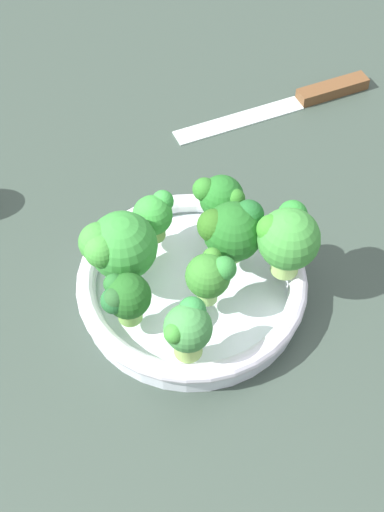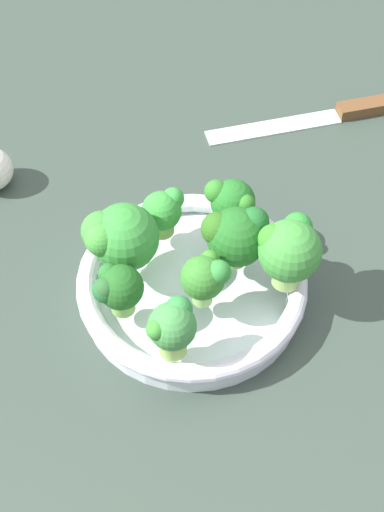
{
  "view_description": "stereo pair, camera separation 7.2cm",
  "coord_description": "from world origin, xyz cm",
  "px_view_note": "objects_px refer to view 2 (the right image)",
  "views": [
    {
      "loc": [
        38.7,
        -26.37,
        62.93
      ],
      "look_at": [
        0.01,
        -3.05,
        6.55
      ],
      "focal_mm": 52.95,
      "sensor_mm": 36.0,
      "label": 1
    },
    {
      "loc": [
        41.92,
        -19.92,
        62.93
      ],
      "look_at": [
        0.01,
        -3.05,
        6.55
      ],
      "focal_mm": 52.95,
      "sensor_mm": 36.0,
      "label": 2
    }
  ],
  "objects_px": {
    "broccoli_floret_4": "(289,248)",
    "broccoli_floret_7": "(172,326)",
    "broccoli_floret_3": "(237,237)",
    "broccoli_floret_0": "(119,237)",
    "broccoli_floret_6": "(163,211)",
    "broccoli_floret_2": "(232,202)",
    "bowl": "(192,285)",
    "knife": "(339,113)",
    "broccoli_floret_1": "(205,277)",
    "broccoli_floret_5": "(117,288)"
  },
  "relations": [
    {
      "from": "broccoli_floret_0",
      "to": "knife",
      "type": "xyz_separation_m",
      "value": [
        -0.15,
        0.33,
        -0.07
      ]
    },
    {
      "from": "broccoli_floret_2",
      "to": "broccoli_floret_7",
      "type": "bearing_deg",
      "value": -42.6
    },
    {
      "from": "broccoli_floret_6",
      "to": "broccoli_floret_0",
      "type": "bearing_deg",
      "value": -62.94
    },
    {
      "from": "broccoli_floret_1",
      "to": "broccoli_floret_4",
      "type": "distance_m",
      "value": 0.08
    },
    {
      "from": "broccoli_floret_6",
      "to": "broccoli_floret_7",
      "type": "bearing_deg",
      "value": -17.28
    },
    {
      "from": "broccoli_floret_5",
      "to": "broccoli_floret_7",
      "type": "xyz_separation_m",
      "value": [
        0.06,
        0.03,
        0.0
      ]
    },
    {
      "from": "broccoli_floret_1",
      "to": "broccoli_floret_6",
      "type": "relative_size",
      "value": 1.15
    },
    {
      "from": "broccoli_floret_0",
      "to": "broccoli_floret_7",
      "type": "distance_m",
      "value": 0.11
    },
    {
      "from": "broccoli_floret_4",
      "to": "broccoli_floret_6",
      "type": "bearing_deg",
      "value": -139.6
    },
    {
      "from": "broccoli_floret_0",
      "to": "broccoli_floret_4",
      "type": "height_order",
      "value": "broccoli_floret_4"
    },
    {
      "from": "broccoli_floret_7",
      "to": "bowl",
      "type": "bearing_deg",
      "value": 146.5
    },
    {
      "from": "broccoli_floret_2",
      "to": "broccoli_floret_7",
      "type": "relative_size",
      "value": 0.93
    },
    {
      "from": "broccoli_floret_3",
      "to": "broccoli_floret_7",
      "type": "relative_size",
      "value": 1.12
    },
    {
      "from": "bowl",
      "to": "broccoli_floret_4",
      "type": "bearing_deg",
      "value": 65.52
    },
    {
      "from": "bowl",
      "to": "broccoli_floret_6",
      "type": "distance_m",
      "value": 0.08
    },
    {
      "from": "broccoli_floret_2",
      "to": "broccoli_floret_4",
      "type": "relative_size",
      "value": 0.72
    },
    {
      "from": "broccoli_floret_3",
      "to": "broccoli_floret_4",
      "type": "relative_size",
      "value": 0.88
    },
    {
      "from": "bowl",
      "to": "knife",
      "type": "relative_size",
      "value": 0.87
    },
    {
      "from": "broccoli_floret_7",
      "to": "broccoli_floret_3",
      "type": "bearing_deg",
      "value": 127.14
    },
    {
      "from": "broccoli_floret_1",
      "to": "broccoli_floret_4",
      "type": "height_order",
      "value": "broccoli_floret_4"
    },
    {
      "from": "broccoli_floret_3",
      "to": "broccoli_floret_5",
      "type": "distance_m",
      "value": 0.13
    },
    {
      "from": "broccoli_floret_3",
      "to": "broccoli_floret_4",
      "type": "height_order",
      "value": "broccoli_floret_4"
    },
    {
      "from": "bowl",
      "to": "broccoli_floret_0",
      "type": "relative_size",
      "value": 3.08
    },
    {
      "from": "knife",
      "to": "broccoli_floret_1",
      "type": "bearing_deg",
      "value": -51.1
    },
    {
      "from": "broccoli_floret_1",
      "to": "broccoli_floret_2",
      "type": "distance_m",
      "value": 0.1
    },
    {
      "from": "broccoli_floret_1",
      "to": "knife",
      "type": "relative_size",
      "value": 0.22
    },
    {
      "from": "broccoli_floret_1",
      "to": "broccoli_floret_3",
      "type": "relative_size",
      "value": 0.86
    },
    {
      "from": "broccoli_floret_5",
      "to": "knife",
      "type": "xyz_separation_m",
      "value": [
        -0.2,
        0.35,
        -0.06
      ]
    },
    {
      "from": "broccoli_floret_4",
      "to": "broccoli_floret_7",
      "type": "relative_size",
      "value": 1.28
    },
    {
      "from": "broccoli_floret_1",
      "to": "broccoli_floret_3",
      "type": "bearing_deg",
      "value": 124.14
    },
    {
      "from": "broccoli_floret_7",
      "to": "broccoli_floret_2",
      "type": "bearing_deg",
      "value": 137.4
    },
    {
      "from": "broccoli_floret_4",
      "to": "broccoli_floret_3",
      "type": "bearing_deg",
      "value": -134.59
    },
    {
      "from": "broccoli_floret_0",
      "to": "knife",
      "type": "distance_m",
      "value": 0.37
    },
    {
      "from": "bowl",
      "to": "broccoli_floret_3",
      "type": "bearing_deg",
      "value": 88.57
    },
    {
      "from": "broccoli_floret_2",
      "to": "broccoli_floret_5",
      "type": "relative_size",
      "value": 1.0
    },
    {
      "from": "broccoli_floret_3",
      "to": "broccoli_floret_7",
      "type": "distance_m",
      "value": 0.12
    },
    {
      "from": "broccoli_floret_4",
      "to": "broccoli_floret_7",
      "type": "xyz_separation_m",
      "value": [
        0.03,
        -0.13,
        -0.01
      ]
    },
    {
      "from": "broccoli_floret_7",
      "to": "knife",
      "type": "bearing_deg",
      "value": 129.04
    },
    {
      "from": "broccoli_floret_6",
      "to": "broccoli_floret_5",
      "type": "bearing_deg",
      "value": -43.61
    },
    {
      "from": "broccoli_floret_2",
      "to": "broccoli_floret_4",
      "type": "height_order",
      "value": "broccoli_floret_4"
    },
    {
      "from": "broccoli_floret_0",
      "to": "broccoli_floret_2",
      "type": "bearing_deg",
      "value": 94.82
    },
    {
      "from": "broccoli_floret_3",
      "to": "broccoli_floret_6",
      "type": "bearing_deg",
      "value": -142.72
    },
    {
      "from": "knife",
      "to": "bowl",
      "type": "bearing_deg",
      "value": -55.44
    },
    {
      "from": "knife",
      "to": "broccoli_floret_0",
      "type": "bearing_deg",
      "value": -65.66
    },
    {
      "from": "broccoli_floret_5",
      "to": "broccoli_floret_6",
      "type": "bearing_deg",
      "value": 136.39
    },
    {
      "from": "broccoli_floret_0",
      "to": "broccoli_floret_6",
      "type": "bearing_deg",
      "value": 117.06
    },
    {
      "from": "broccoli_floret_7",
      "to": "broccoli_floret_1",
      "type": "bearing_deg",
      "value": 129.81
    },
    {
      "from": "broccoli_floret_1",
      "to": "broccoli_floret_5",
      "type": "distance_m",
      "value": 0.08
    },
    {
      "from": "bowl",
      "to": "broccoli_floret_7",
      "type": "height_order",
      "value": "broccoli_floret_7"
    },
    {
      "from": "broccoli_floret_6",
      "to": "broccoli_floret_7",
      "type": "height_order",
      "value": "broccoli_floret_7"
    }
  ]
}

